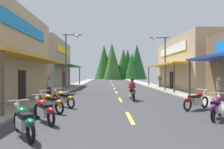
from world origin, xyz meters
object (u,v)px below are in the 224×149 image
object	(u,v)px
motorcycle_parked_left_4	(63,98)
pedestrian_waiting	(49,86)
streetlamp_right	(162,55)
pedestrian_by_shop	(160,80)
motorcycle_parked_left_1	(23,120)
rider_cruising_lead	(132,91)
streetlamp_left	(69,54)
motorcycle_parked_right_2	(216,107)
motorcycle_parked_left_2	(44,110)
motorcycle_parked_left_3	(50,102)
motorcycle_parked_right_3	(196,100)
pedestrian_browsing	(219,89)

from	to	relation	value
motorcycle_parked_left_4	pedestrian_waiting	xyz separation A→B (m)	(-1.91, 3.97, 0.46)
streetlamp_right	pedestrian_by_shop	size ratio (longest dim) A/B	3.31
motorcycle_parked_left_1	rider_cruising_lead	size ratio (longest dim) A/B	0.84
streetlamp_left	motorcycle_parked_right_2	world-z (taller)	streetlamp_left
motorcycle_parked_left_2	pedestrian_by_shop	world-z (taller)	pedestrian_by_shop
motorcycle_parked_left_4	pedestrian_by_shop	distance (m)	17.21
motorcycle_parked_right_2	motorcycle_parked_left_3	world-z (taller)	same
rider_cruising_lead	motorcycle_parked_left_1	bearing A→B (deg)	150.94
motorcycle_parked_left_4	rider_cruising_lead	bearing A→B (deg)	-103.47
motorcycle_parked_right_3	pedestrian_browsing	distance (m)	2.67
rider_cruising_lead	pedestrian_browsing	world-z (taller)	pedestrian_browsing
streetlamp_right	motorcycle_parked_left_3	world-z (taller)	streetlamp_right
motorcycle_parked_left_2	motorcycle_parked_left_4	distance (m)	3.54
pedestrian_browsing	motorcycle_parked_left_3	bearing A→B (deg)	-117.09
motorcycle_parked_right_3	streetlamp_right	bearing A→B (deg)	51.17
streetlamp_left	pedestrian_by_shop	distance (m)	12.23
motorcycle_parked_right_3	motorcycle_parked_left_3	world-z (taller)	same
motorcycle_parked_right_3	motorcycle_parked_left_2	xyz separation A→B (m)	(-7.04, -2.58, 0.00)
streetlamp_right	rider_cruising_lead	world-z (taller)	streetlamp_right
motorcycle_parked_left_4	rider_cruising_lead	world-z (taller)	rider_cruising_lead
streetlamp_right	motorcycle_parked_left_4	distance (m)	12.98
motorcycle_parked_right_3	motorcycle_parked_left_1	bearing A→B (deg)	178.75
rider_cruising_lead	pedestrian_by_shop	xyz separation A→B (m)	(5.11, 11.72, 0.35)
motorcycle_parked_left_1	motorcycle_parked_left_4	distance (m)	5.28
motorcycle_parked_right_3	motorcycle_parked_left_2	bearing A→B (deg)	167.59
motorcycle_parked_right_2	streetlamp_right	bearing A→B (deg)	31.98
motorcycle_parked_left_4	motorcycle_parked_left_1	bearing A→B (deg)	133.34
motorcycle_parked_left_3	streetlamp_right	bearing A→B (deg)	-86.53
motorcycle_parked_right_3	motorcycle_parked_left_2	world-z (taller)	same
pedestrian_browsing	motorcycle_parked_left_4	bearing A→B (deg)	-126.18
motorcycle_parked_left_4	pedestrian_waiting	bearing A→B (deg)	-20.76
motorcycle_parked_right_3	motorcycle_parked_left_1	xyz separation A→B (m)	(-7.09, -4.31, 0.00)
motorcycle_parked_left_3	rider_cruising_lead	xyz separation A→B (m)	(4.48, 4.29, 0.17)
motorcycle_parked_right_3	rider_cruising_lead	xyz separation A→B (m)	(-2.86, 3.70, 0.17)
motorcycle_parked_left_2	motorcycle_parked_left_1	bearing A→B (deg)	141.74
motorcycle_parked_right_2	motorcycle_parked_left_1	world-z (taller)	same
pedestrian_by_shop	pedestrian_waiting	world-z (taller)	pedestrian_by_shop
streetlamp_left	motorcycle_parked_left_1	size ratio (longest dim) A/B	3.32
motorcycle_parked_right_2	motorcycle_parked_right_3	xyz separation A→B (m)	(0.09, 2.05, 0.00)
streetlamp_right	motorcycle_parked_right_3	bearing A→B (deg)	-96.29
rider_cruising_lead	streetlamp_right	bearing A→B (deg)	-31.92
motorcycle_parked_right_2	motorcycle_parked_left_2	xyz separation A→B (m)	(-6.95, -0.53, 0.00)
rider_cruising_lead	motorcycle_parked_left_4	bearing A→B (deg)	121.77
streetlamp_left	motorcycle_parked_right_2	bearing A→B (deg)	-55.86
streetlamp_right	motorcycle_parked_left_4	bearing A→B (deg)	-130.92
rider_cruising_lead	motorcycle_parked_right_2	bearing A→B (deg)	-155.42
motorcycle_parked_left_4	pedestrian_by_shop	xyz separation A→B (m)	(9.32, 14.45, 0.52)
streetlamp_right	motorcycle_parked_left_3	bearing A→B (deg)	-127.57
motorcycle_parked_right_2	motorcycle_parked_left_2	world-z (taller)	same
motorcycle_parked_left_2	motorcycle_parked_left_4	xyz separation A→B (m)	(-0.04, 3.54, 0.00)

